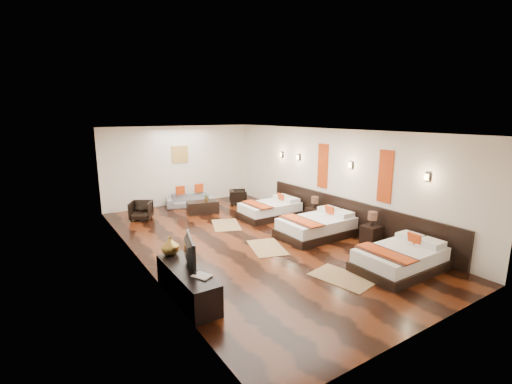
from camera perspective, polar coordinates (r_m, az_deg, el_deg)
floor at (r=9.31m, az=-0.92°, el=-7.76°), size 5.50×9.50×0.01m
ceiling at (r=8.75m, az=-0.98°, el=9.74°), size 5.50×9.50×0.01m
back_wall at (r=13.14m, az=-12.02°, el=4.18°), size 5.50×0.01×2.80m
left_wall at (r=7.86m, az=-18.22°, el=-1.50°), size 0.01×9.50×2.80m
right_wall at (r=10.62m, az=11.75°, el=2.32°), size 0.01×9.50×2.80m
headboard_panel at (r=10.25m, az=14.50°, el=-3.61°), size 0.08×6.60×0.90m
bed_near at (r=8.14m, az=22.12°, el=-9.82°), size 1.91×1.20×0.73m
bed_mid at (r=9.71m, az=9.73°, el=-5.44°), size 2.02×1.27×0.77m
bed_far at (r=11.32m, az=2.34°, el=-2.81°), size 1.87×1.18×0.71m
nightstand_a at (r=9.47m, az=17.95°, el=-6.16°), size 0.42×0.42×0.83m
nightstand_b at (r=10.85m, az=9.30°, el=-3.42°), size 0.41×0.41×0.80m
jute_mat_near at (r=7.51m, az=13.59°, el=-13.16°), size 0.98×1.33×0.01m
jute_mat_mid at (r=8.83m, az=1.76°, el=-8.85°), size 1.07×1.37×0.01m
jute_mat_far at (r=10.59m, az=-4.81°, el=-5.26°), size 1.13×1.39×0.01m
tv_console at (r=6.59m, az=-10.93°, el=-14.18°), size 0.50×1.80×0.55m
tv at (r=6.50m, az=-11.16°, el=-9.37°), size 0.36×0.92×0.53m
book at (r=6.07m, az=-9.31°, el=-13.50°), size 0.34×0.37×0.03m
figurine at (r=7.10m, az=-13.55°, el=-8.29°), size 0.42×0.42×0.37m
sofa at (r=12.82m, az=-10.47°, el=-1.24°), size 1.74×1.07×0.47m
armchair_left at (r=11.58m, az=-17.88°, el=-2.82°), size 0.86×0.87×0.58m
armchair_right at (r=12.88m, az=-2.87°, el=-0.83°), size 0.79×0.78×0.55m
coffee_table at (r=11.89m, az=-8.51°, el=-2.42°), size 1.09×0.71×0.40m
table_plant at (r=11.80m, az=-7.90°, el=-0.90°), size 0.26×0.24×0.24m
orange_panel_a at (r=9.32m, az=19.95°, el=2.35°), size 0.04×0.40×1.30m
orange_panel_b at (r=10.77m, az=10.63°, el=4.12°), size 0.04×0.40×1.30m
sconce_near at (r=8.67m, az=25.69°, el=2.18°), size 0.07×0.12×0.18m
sconce_mid at (r=9.97m, az=14.90°, el=4.15°), size 0.07×0.12×0.18m
sconce_far at (r=11.55m, az=6.80°, el=5.53°), size 0.07×0.12×0.18m
sconce_lounge at (r=12.25m, az=4.10°, el=5.97°), size 0.07×0.12×0.18m
gold_artwork at (r=13.07m, az=-12.07°, el=5.91°), size 0.60×0.04×0.60m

